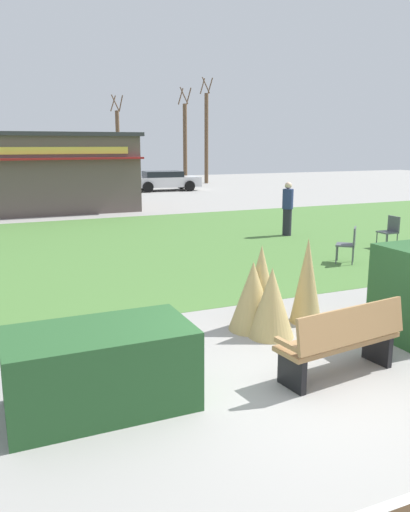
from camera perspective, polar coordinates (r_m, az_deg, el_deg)
The scene contains 17 objects.
ground_plane at distance 6.33m, azimuth 11.59°, elevation -14.73°, with size 80.00×80.00×0.00m, color #999691.
lawn_patch at distance 14.56m, azimuth -9.91°, elevation 0.88°, with size 36.00×12.00×0.01m, color #4C7A38.
park_bench at distance 6.64m, azimuth 14.97°, elevation -9.04°, with size 1.75×0.73×0.95m.
hedge_left at distance 5.86m, azimuth -11.53°, elevation -12.12°, with size 2.00×1.10×0.90m, color #28562B.
ornamental_grass_behind_left at distance 7.77m, azimuth 7.40°, elevation -5.12°, with size 0.70×0.70×1.07m, color tan.
ornamental_grass_behind_right at distance 8.15m, azimuth 6.24°, elevation -3.34°, with size 0.68×0.68×1.32m, color tan.
ornamental_grass_behind_center at distance 8.04m, azimuth 5.34°, elevation -4.41°, with size 0.75×0.75×1.09m, color tan.
ornamental_grass_behind_far at distance 8.45m, azimuth 11.25°, elevation -2.67°, with size 0.52×0.52×1.40m, color tan.
food_kiosk at distance 23.51m, azimuth -21.72°, elevation 8.60°, with size 11.18×5.06×3.32m.
cafe_chair_west at distance 12.92m, azimuth 15.74°, elevation 1.52°, with size 0.62×0.62×0.89m.
cafe_chair_east at distance 15.20m, azimuth 19.86°, elevation 2.81°, with size 0.45×0.45×0.89m.
person_strolling at distance 16.43m, azimuth 9.14°, elevation 5.23°, with size 0.34×0.34×1.69m.
parked_car_center_slot at distance 31.04m, azimuth -12.75°, elevation 7.97°, with size 4.29×2.23×1.20m.
parked_car_east_slot at distance 32.26m, azimuth -4.51°, elevation 8.39°, with size 4.33×2.32×1.20m.
tree_left_bg at distance 36.46m, azimuth -2.23°, elevation 12.46°, with size 0.91×0.96×6.59m.
tree_right_bg at distance 38.25m, azimuth -9.62°, elevation 12.02°, with size 0.91×0.96×6.22m.
tree_center_bg at distance 38.22m, azimuth 0.16°, elevation 13.10°, with size 0.91×0.96×7.44m.
Camera 1 is at (-3.33, -4.56, 2.85)m, focal length 36.06 mm.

